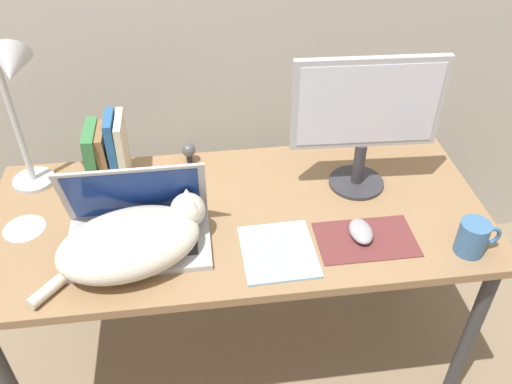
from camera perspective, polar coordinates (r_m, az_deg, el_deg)
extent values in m
cube|color=#93704C|center=(1.63, -1.89, -2.54)|extent=(1.48, 0.66, 0.03)
cylinder|color=#38383D|center=(1.88, 21.42, -14.24)|extent=(0.04, 0.04, 0.68)
cylinder|color=#38383D|center=(2.15, -21.24, -6.07)|extent=(0.04, 0.04, 0.68)
cylinder|color=#38383D|center=(2.21, 15.64, -3.01)|extent=(0.04, 0.04, 0.68)
cube|color=#B7B7BC|center=(1.54, -12.21, -5.31)|extent=(0.39, 0.24, 0.02)
cube|color=#28282D|center=(1.53, -12.28, -5.35)|extent=(0.32, 0.12, 0.00)
cube|color=#B7B7BC|center=(1.52, -12.70, -0.08)|extent=(0.39, 0.09, 0.22)
cube|color=navy|center=(1.52, -12.70, -0.23)|extent=(0.36, 0.08, 0.20)
ellipsoid|color=beige|center=(1.46, -13.19, -5.30)|extent=(0.43, 0.34, 0.13)
sphere|color=beige|center=(1.50, -7.18, -1.91)|extent=(0.10, 0.10, 0.10)
cone|color=beige|center=(1.49, -7.31, -0.14)|extent=(0.04, 0.04, 0.03)
cone|color=beige|center=(1.45, -6.67, -1.37)|extent=(0.04, 0.04, 0.03)
cylinder|color=beige|center=(1.48, -20.65, -9.29)|extent=(0.11, 0.13, 0.03)
cylinder|color=#333338|center=(1.75, 10.49, 1.01)|extent=(0.17, 0.17, 0.01)
cylinder|color=#333338|center=(1.70, 10.78, 2.99)|extent=(0.04, 0.04, 0.14)
cube|color=#B2B2B7|center=(1.59, 11.68, 9.11)|extent=(0.44, 0.04, 0.28)
cube|color=silver|center=(1.58, 11.83, 8.89)|extent=(0.40, 0.02, 0.25)
cube|color=brown|center=(1.56, 11.49, -4.90)|extent=(0.28, 0.17, 0.00)
ellipsoid|color=#99999E|center=(1.56, 10.98, -4.08)|extent=(0.06, 0.10, 0.03)
cube|color=#387A42|center=(1.76, -16.76, 3.67)|extent=(0.04, 0.15, 0.19)
cube|color=olive|center=(1.75, -15.64, 3.68)|extent=(0.03, 0.13, 0.19)
cube|color=#285B93|center=(1.73, -14.73, 4.39)|extent=(0.03, 0.12, 0.23)
cube|color=beige|center=(1.73, -13.85, 4.35)|extent=(0.03, 0.14, 0.22)
cylinder|color=silver|center=(1.87, -22.32, 1.16)|extent=(0.13, 0.13, 0.01)
cylinder|color=silver|center=(1.76, -23.97, 6.55)|extent=(0.02, 0.02, 0.40)
cone|color=silver|center=(1.62, -24.41, 12.00)|extent=(0.11, 0.13, 0.14)
cube|color=#99C6E0|center=(1.49, 2.36, -6.27)|extent=(0.21, 0.23, 0.01)
cylinder|color=#232328|center=(1.83, -7.02, 3.50)|extent=(0.02, 0.02, 0.02)
sphere|color=#4C4C51|center=(1.81, -7.11, 4.42)|extent=(0.05, 0.05, 0.05)
cylinder|color=teal|center=(1.58, 21.80, -4.48)|extent=(0.08, 0.08, 0.10)
torus|color=teal|center=(1.60, 23.41, -4.27)|extent=(0.06, 0.01, 0.06)
cylinder|color=silver|center=(1.70, -23.18, -3.56)|extent=(0.12, 0.12, 0.00)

